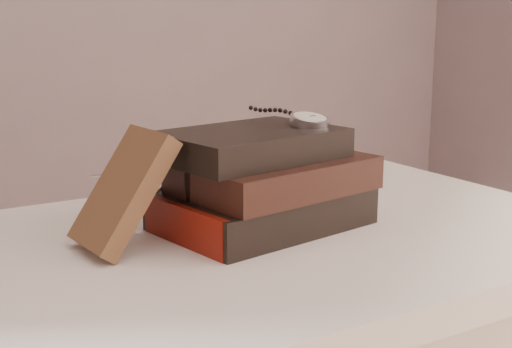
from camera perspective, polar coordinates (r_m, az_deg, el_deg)
table at (r=0.98m, az=-1.33°, el=-10.15°), size 1.00×0.60×0.75m
book_stack at (r=0.97m, az=0.58°, el=-0.62°), size 0.30×0.22×0.13m
journal at (r=0.89m, az=-10.54°, el=-1.34°), size 0.12×0.11×0.15m
pocket_watch at (r=1.00m, az=4.12°, el=4.40°), size 0.06×0.16×0.02m
eyeglasses at (r=0.98m, az=-7.19°, el=0.25°), size 0.13×0.15×0.05m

